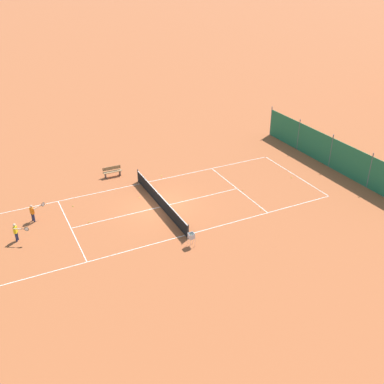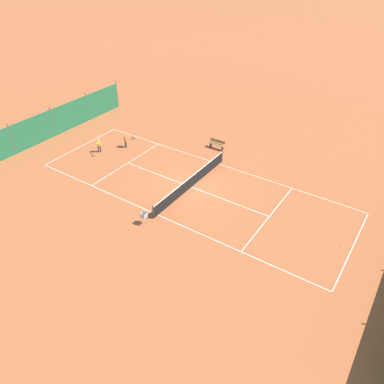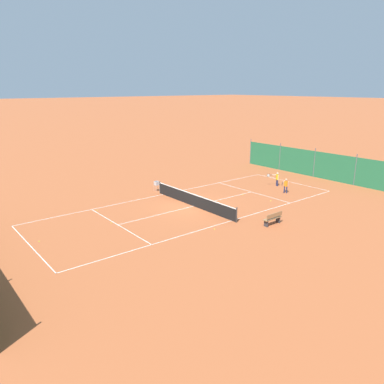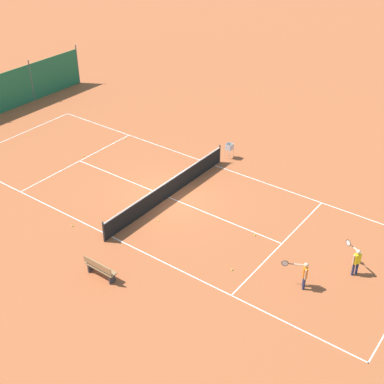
% 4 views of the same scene
% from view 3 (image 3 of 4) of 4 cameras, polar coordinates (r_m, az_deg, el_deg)
% --- Properties ---
extents(ground_plane, '(600.00, 600.00, 0.00)m').
position_cam_3_polar(ground_plane, '(28.41, 0.25, -2.17)').
color(ground_plane, '#A8542D').
extents(court_line_markings, '(8.25, 23.85, 0.01)m').
position_cam_3_polar(court_line_markings, '(28.41, 0.25, -2.16)').
color(court_line_markings, white).
rests_on(court_line_markings, ground).
extents(tennis_net, '(9.18, 0.08, 1.06)m').
position_cam_3_polar(tennis_net, '(28.26, 0.25, -1.20)').
color(tennis_net, '#2D2D2D').
rests_on(tennis_net, ground).
extents(windscreen_fence_near, '(17.28, 0.08, 2.90)m').
position_cam_3_polar(windscreen_fence_near, '(39.40, 18.13, 4.09)').
color(windscreen_fence_near, '#236B42').
rests_on(windscreen_fence_near, ground).
extents(player_near_service, '(0.48, 1.06, 1.25)m').
position_cam_3_polar(player_near_service, '(32.69, 14.08, 1.08)').
color(player_near_service, '#23284C').
rests_on(player_near_service, ground).
extents(player_far_baseline, '(0.81, 0.89, 1.25)m').
position_cam_3_polar(player_far_baseline, '(34.90, 12.80, 2.08)').
color(player_far_baseline, '#23284C').
rests_on(player_far_baseline, ground).
extents(tennis_ball_far_corner, '(0.07, 0.07, 0.07)m').
position_cam_3_polar(tennis_ball_far_corner, '(31.59, 7.76, -0.40)').
color(tennis_ball_far_corner, '#CCE033').
rests_on(tennis_ball_far_corner, ground).
extents(tennis_ball_alley_right, '(0.07, 0.07, 0.07)m').
position_cam_3_polar(tennis_ball_alley_right, '(25.42, -12.21, -4.65)').
color(tennis_ball_alley_right, '#CCE033').
rests_on(tennis_ball_alley_right, ground).
extents(tennis_ball_by_net_right, '(0.07, 0.07, 0.07)m').
position_cam_3_polar(tennis_ball_by_net_right, '(23.87, 3.44, -5.67)').
color(tennis_ball_by_net_right, '#CCE033').
rests_on(tennis_ball_by_net_right, ground).
extents(tennis_ball_alley_left, '(0.07, 0.07, 0.07)m').
position_cam_3_polar(tennis_ball_alley_left, '(30.29, 11.92, -1.30)').
color(tennis_ball_alley_left, '#CCE033').
rests_on(tennis_ball_alley_left, ground).
extents(tennis_ball_near_corner, '(0.07, 0.07, 0.07)m').
position_cam_3_polar(tennis_ball_near_corner, '(23.75, -22.26, -6.99)').
color(tennis_ball_near_corner, '#CCE033').
rests_on(tennis_ball_near_corner, ground).
extents(tennis_ball_mid_court, '(0.07, 0.07, 0.07)m').
position_cam_3_polar(tennis_ball_mid_court, '(27.59, 4.23, -2.69)').
color(tennis_ball_mid_court, '#CCE033').
rests_on(tennis_ball_mid_court, ground).
extents(tennis_ball_service_box, '(0.07, 0.07, 0.07)m').
position_cam_3_polar(tennis_ball_service_box, '(28.22, -14.21, -2.72)').
color(tennis_ball_service_box, '#CCE033').
rests_on(tennis_ball_service_box, ground).
extents(ball_hopper, '(0.36, 0.36, 0.89)m').
position_cam_3_polar(ball_hopper, '(32.43, -5.44, 1.24)').
color(ball_hopper, '#B7B7BC').
rests_on(ball_hopper, ground).
extents(courtside_bench, '(0.36, 1.50, 0.84)m').
position_cam_3_polar(courtside_bench, '(25.05, 12.23, -3.94)').
color(courtside_bench, olive).
rests_on(courtside_bench, ground).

